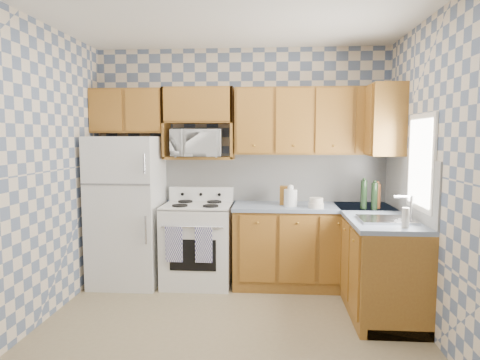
{
  "coord_description": "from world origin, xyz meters",
  "views": [
    {
      "loc": [
        0.36,
        -3.45,
        1.67
      ],
      "look_at": [
        0.05,
        0.75,
        1.25
      ],
      "focal_mm": 32.0,
      "sensor_mm": 36.0,
      "label": 1
    }
  ],
  "objects_px": {
    "refrigerator": "(127,211)",
    "stove_body": "(198,245)",
    "microwave": "(197,143)",
    "electric_kettle": "(291,198)"
  },
  "relations": [
    {
      "from": "refrigerator",
      "to": "stove_body",
      "type": "relative_size",
      "value": 1.87
    },
    {
      "from": "stove_body",
      "to": "electric_kettle",
      "type": "bearing_deg",
      "value": -3.64
    },
    {
      "from": "refrigerator",
      "to": "electric_kettle",
      "type": "height_order",
      "value": "refrigerator"
    },
    {
      "from": "refrigerator",
      "to": "stove_body",
      "type": "bearing_deg",
      "value": 1.78
    },
    {
      "from": "refrigerator",
      "to": "electric_kettle",
      "type": "distance_m",
      "value": 1.85
    },
    {
      "from": "refrigerator",
      "to": "stove_body",
      "type": "height_order",
      "value": "refrigerator"
    },
    {
      "from": "microwave",
      "to": "electric_kettle",
      "type": "height_order",
      "value": "microwave"
    },
    {
      "from": "refrigerator",
      "to": "electric_kettle",
      "type": "bearing_deg",
      "value": -1.28
    },
    {
      "from": "refrigerator",
      "to": "electric_kettle",
      "type": "relative_size",
      "value": 9.12
    },
    {
      "from": "refrigerator",
      "to": "microwave",
      "type": "height_order",
      "value": "microwave"
    }
  ]
}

